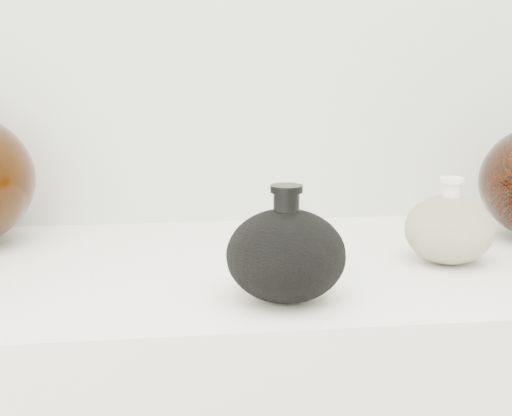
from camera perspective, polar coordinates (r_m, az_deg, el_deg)
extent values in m
cube|color=white|center=(0.96, 1.36, -5.13)|extent=(1.20, 0.50, 0.03)
ellipsoid|color=black|center=(0.79, 2.41, -3.81)|extent=(0.17, 0.17, 0.10)
cylinder|color=black|center=(0.78, 2.45, 0.43)|extent=(0.04, 0.04, 0.03)
cylinder|color=black|center=(0.78, 2.46, 1.56)|extent=(0.05, 0.05, 0.01)
ellipsoid|color=beige|center=(0.97, 15.20, -1.67)|extent=(0.13, 0.13, 0.09)
cylinder|color=beige|center=(0.96, 15.36, 1.36)|extent=(0.03, 0.03, 0.03)
cylinder|color=beige|center=(0.96, 15.41, 2.16)|extent=(0.04, 0.04, 0.01)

